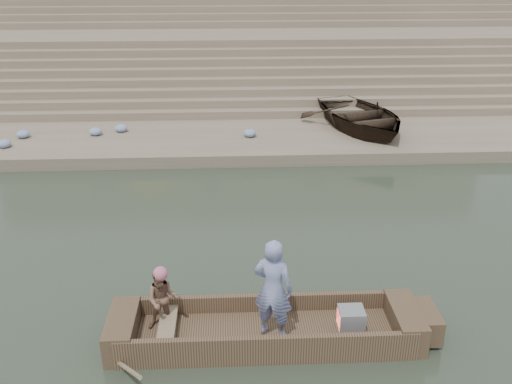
{
  "coord_description": "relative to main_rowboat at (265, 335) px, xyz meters",
  "views": [
    {
      "loc": [
        -0.73,
        -10.84,
        6.68
      ],
      "look_at": [
        -0.16,
        0.95,
        1.4
      ],
      "focal_mm": 39.72,
      "sensor_mm": 36.0,
      "label": 1
    }
  ],
  "objects": [
    {
      "name": "main_rowboat",
      "position": [
        0.0,
        0.0,
        0.0
      ],
      "size": [
        5.0,
        1.3,
        0.22
      ],
      "primitive_type": "cube",
      "color": "brown",
      "rests_on": "ground"
    },
    {
      "name": "television",
      "position": [
        1.54,
        -0.0,
        0.31
      ],
      "size": [
        0.46,
        0.42,
        0.4
      ],
      "color": "slate",
      "rests_on": "main_rowboat"
    },
    {
      "name": "mid_landing",
      "position": [
        0.16,
        18.05,
        1.29
      ],
      "size": [
        32.0,
        3.0,
        2.8
      ],
      "primitive_type": "cube",
      "color": "#83725D",
      "rests_on": "ground"
    },
    {
      "name": "ghat_steps",
      "position": [
        0.16,
        19.74,
        1.69
      ],
      "size": [
        32.0,
        11.0,
        5.2
      ],
      "color": "#83725D",
      "rests_on": "ground"
    },
    {
      "name": "ground",
      "position": [
        0.16,
        2.55,
        -0.11
      ],
      "size": [
        120.0,
        120.0,
        0.0
      ],
      "primitive_type": "plane",
      "color": "#293326",
      "rests_on": "ground"
    },
    {
      "name": "lower_landing",
      "position": [
        0.16,
        10.55,
        0.09
      ],
      "size": [
        32.0,
        4.0,
        0.4
      ],
      "primitive_type": "cube",
      "color": "#83725D",
      "rests_on": "ground"
    },
    {
      "name": "rowing_man",
      "position": [
        -1.83,
        0.2,
        0.71
      ],
      "size": [
        0.6,
        0.48,
        1.19
      ],
      "primitive_type": "imported",
      "rotation": [
        0.0,
        0.0,
        0.05
      ],
      "color": "#236B4D",
      "rests_on": "main_rowboat"
    },
    {
      "name": "rowboat_trim",
      "position": [
        0.21,
        -0.0,
        0.2
      ],
      "size": [
        6.04,
        2.63,
        1.86
      ],
      "color": "brown",
      "rests_on": "ground"
    },
    {
      "name": "cloth_bundles",
      "position": [
        -5.07,
        10.62,
        0.42
      ],
      "size": [
        8.58,
        1.94,
        0.26
      ],
      "color": "#3F5999",
      "rests_on": "lower_landing"
    },
    {
      "name": "standing_man",
      "position": [
        0.12,
        -0.11,
        1.07
      ],
      "size": [
        0.82,
        0.69,
        1.92
      ],
      "primitive_type": "imported",
      "rotation": [
        0.0,
        0.0,
        2.76
      ],
      "color": "navy",
      "rests_on": "main_rowboat"
    },
    {
      "name": "upper_landing",
      "position": [
        0.16,
        25.05,
        2.49
      ],
      "size": [
        32.0,
        3.0,
        5.2
      ],
      "primitive_type": "cube",
      "color": "#83725D",
      "rests_on": "ground"
    },
    {
      "name": "beached_rowboat",
      "position": [
        4.14,
        11.12,
        0.78
      ],
      "size": [
        4.61,
        5.53,
        0.99
      ],
      "primitive_type": "imported",
      "rotation": [
        0.0,
        0.0,
        0.29
      ],
      "color": "#2D2116",
      "rests_on": "lower_landing"
    }
  ]
}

